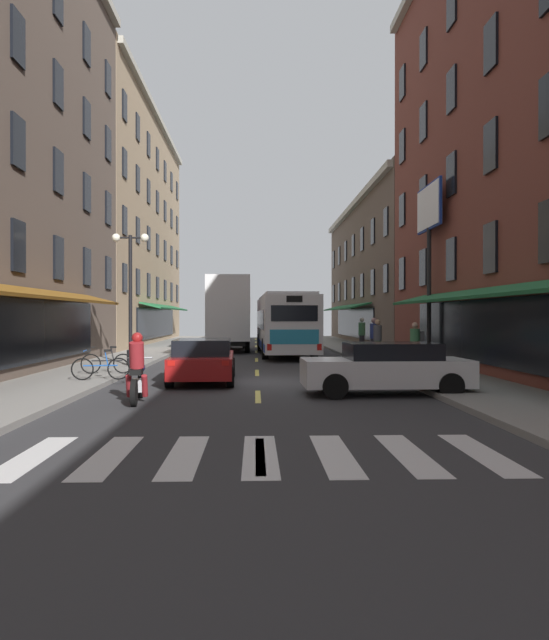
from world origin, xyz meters
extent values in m
cube|color=#333335|center=(0.00, 0.00, -0.05)|extent=(34.80, 80.00, 0.10)
cube|color=#DBCC4C|center=(0.00, -10.00, 0.00)|extent=(0.14, 2.40, 0.01)
cube|color=#DBCC4C|center=(0.00, -3.50, 0.00)|extent=(0.14, 2.40, 0.01)
cube|color=#DBCC4C|center=(0.00, 3.00, 0.00)|extent=(0.14, 2.40, 0.01)
cube|color=#DBCC4C|center=(0.00, 9.50, 0.00)|extent=(0.14, 2.40, 0.01)
cube|color=#DBCC4C|center=(0.00, 16.00, 0.00)|extent=(0.14, 2.40, 0.01)
cube|color=#DBCC4C|center=(0.00, 22.50, 0.00)|extent=(0.14, 2.40, 0.01)
cube|color=#DBCC4C|center=(0.00, 29.00, 0.00)|extent=(0.14, 2.40, 0.01)
cube|color=#DBCC4C|center=(0.00, 35.50, 0.00)|extent=(0.14, 2.40, 0.01)
cube|color=silver|center=(-3.30, -10.00, 0.00)|extent=(0.50, 2.80, 0.01)
cube|color=silver|center=(-2.20, -10.00, 0.00)|extent=(0.50, 2.80, 0.01)
cube|color=silver|center=(-1.10, -10.00, 0.00)|extent=(0.50, 2.80, 0.01)
cube|color=silver|center=(0.00, -10.00, 0.00)|extent=(0.50, 2.80, 0.01)
cube|color=silver|center=(1.10, -10.00, 0.00)|extent=(0.50, 2.80, 0.01)
cube|color=silver|center=(2.20, -10.00, 0.00)|extent=(0.50, 2.80, 0.01)
cube|color=silver|center=(3.30, -10.00, 0.00)|extent=(0.50, 2.80, 0.01)
cube|color=gray|center=(-5.90, 0.00, 0.07)|extent=(3.00, 80.00, 0.14)
cube|color=gray|center=(5.90, 0.00, 0.07)|extent=(3.00, 80.00, 0.14)
cube|color=black|center=(-7.36, 0.00, 1.55)|extent=(0.10, 16.00, 2.10)
cube|color=brown|center=(-6.65, 0.00, 2.75)|extent=(1.38, 14.93, 0.44)
cube|color=black|center=(-7.36, 0.00, 4.20)|extent=(0.10, 1.00, 1.60)
cube|color=black|center=(-7.36, 3.81, 4.20)|extent=(0.10, 1.00, 1.60)
cube|color=black|center=(-7.36, 7.62, 4.20)|extent=(0.10, 1.00, 1.60)
cube|color=black|center=(-7.36, 11.43, 4.20)|extent=(0.10, 1.00, 1.60)
cube|color=black|center=(-7.36, 0.00, 7.40)|extent=(0.10, 1.00, 1.60)
cube|color=black|center=(-7.36, 3.81, 7.40)|extent=(0.10, 1.00, 1.60)
cube|color=black|center=(-7.36, 7.62, 7.40)|extent=(0.10, 1.00, 1.60)
cube|color=black|center=(-7.36, 11.43, 7.40)|extent=(0.10, 1.00, 1.60)
cube|color=black|center=(-7.36, 0.00, 10.60)|extent=(0.10, 1.00, 1.60)
cube|color=black|center=(-7.36, 3.81, 10.60)|extent=(0.10, 1.00, 1.60)
cube|color=black|center=(-7.36, 7.62, 10.60)|extent=(0.10, 1.00, 1.60)
cube|color=black|center=(-7.36, 11.43, 10.60)|extent=(0.10, 1.00, 1.60)
cube|color=black|center=(-7.36, 7.62, 13.80)|extent=(0.10, 1.00, 1.60)
cube|color=black|center=(-7.36, 11.43, 13.80)|extent=(0.10, 1.00, 1.60)
cube|color=#9E8466|center=(-11.40, 26.67, 8.58)|extent=(8.00, 26.57, 17.17)
cube|color=#B2AD9E|center=(-7.30, 26.67, 16.82)|extent=(0.44, 26.07, 0.40)
cube|color=black|center=(-7.36, 26.67, 1.55)|extent=(0.10, 16.00, 2.10)
cube|color=#1E6638|center=(-6.65, 26.67, 2.75)|extent=(1.38, 14.93, 0.44)
cube|color=black|center=(-7.36, 15.24, 4.20)|extent=(0.10, 1.00, 1.60)
cube|color=black|center=(-7.36, 19.05, 4.20)|extent=(0.10, 1.00, 1.60)
cube|color=black|center=(-7.36, 22.86, 4.20)|extent=(0.10, 1.00, 1.60)
cube|color=black|center=(-7.36, 26.67, 4.20)|extent=(0.10, 1.00, 1.60)
cube|color=black|center=(-7.36, 30.48, 4.20)|extent=(0.10, 1.00, 1.60)
cube|color=black|center=(-7.36, 34.29, 4.20)|extent=(0.10, 1.00, 1.60)
cube|color=black|center=(-7.36, 38.10, 4.20)|extent=(0.10, 1.00, 1.60)
cube|color=black|center=(-7.36, 15.24, 7.40)|extent=(0.10, 1.00, 1.60)
cube|color=black|center=(-7.36, 19.05, 7.40)|extent=(0.10, 1.00, 1.60)
cube|color=black|center=(-7.36, 22.86, 7.40)|extent=(0.10, 1.00, 1.60)
cube|color=black|center=(-7.36, 26.67, 7.40)|extent=(0.10, 1.00, 1.60)
cube|color=black|center=(-7.36, 30.48, 7.40)|extent=(0.10, 1.00, 1.60)
cube|color=black|center=(-7.36, 34.29, 7.40)|extent=(0.10, 1.00, 1.60)
cube|color=black|center=(-7.36, 38.10, 7.40)|extent=(0.10, 1.00, 1.60)
cube|color=black|center=(-7.36, 15.24, 10.60)|extent=(0.10, 1.00, 1.60)
cube|color=black|center=(-7.36, 19.05, 10.60)|extent=(0.10, 1.00, 1.60)
cube|color=black|center=(-7.36, 22.86, 10.60)|extent=(0.10, 1.00, 1.60)
cube|color=black|center=(-7.36, 26.67, 10.60)|extent=(0.10, 1.00, 1.60)
cube|color=black|center=(-7.36, 30.48, 10.60)|extent=(0.10, 1.00, 1.60)
cube|color=black|center=(-7.36, 34.29, 10.60)|extent=(0.10, 1.00, 1.60)
cube|color=black|center=(-7.36, 38.10, 10.60)|extent=(0.10, 1.00, 1.60)
cube|color=black|center=(-7.36, 15.24, 13.80)|extent=(0.10, 1.00, 1.60)
cube|color=black|center=(-7.36, 19.05, 13.80)|extent=(0.10, 1.00, 1.60)
cube|color=black|center=(-7.36, 22.86, 13.80)|extent=(0.10, 1.00, 1.60)
cube|color=black|center=(-7.36, 26.67, 13.80)|extent=(0.10, 1.00, 1.60)
cube|color=black|center=(-7.36, 30.48, 13.80)|extent=(0.10, 1.00, 1.60)
cube|color=black|center=(-7.36, 34.29, 13.80)|extent=(0.10, 1.00, 1.60)
cube|color=black|center=(-7.36, 38.10, 13.80)|extent=(0.10, 1.00, 1.60)
cube|color=black|center=(7.36, 0.00, 1.55)|extent=(0.10, 16.00, 2.10)
cube|color=#1E6638|center=(6.65, 0.00, 2.75)|extent=(1.38, 14.93, 0.44)
cube|color=black|center=(7.36, -3.81, 4.20)|extent=(0.10, 1.00, 1.60)
cube|color=black|center=(7.36, 0.00, 4.20)|extent=(0.10, 1.00, 1.60)
cube|color=black|center=(7.36, 3.81, 4.20)|extent=(0.10, 1.00, 1.60)
cube|color=black|center=(7.36, 7.62, 4.20)|extent=(0.10, 1.00, 1.60)
cube|color=black|center=(7.36, 11.43, 4.20)|extent=(0.10, 1.00, 1.60)
cube|color=black|center=(7.36, 0.00, 7.40)|extent=(0.10, 1.00, 1.60)
cube|color=black|center=(7.36, 3.81, 7.40)|extent=(0.10, 1.00, 1.60)
cube|color=black|center=(7.36, 7.62, 7.40)|extent=(0.10, 1.00, 1.60)
cube|color=black|center=(7.36, 11.43, 7.40)|extent=(0.10, 1.00, 1.60)
cube|color=black|center=(7.36, 0.00, 10.60)|extent=(0.10, 1.00, 1.60)
cube|color=black|center=(7.36, 3.81, 10.60)|extent=(0.10, 1.00, 1.60)
cube|color=black|center=(7.36, 7.62, 10.60)|extent=(0.10, 1.00, 1.60)
cube|color=black|center=(7.36, 11.43, 10.60)|extent=(0.10, 1.00, 1.60)
cube|color=black|center=(7.36, 3.81, 13.80)|extent=(0.10, 1.00, 1.60)
cube|color=black|center=(7.36, 7.62, 13.80)|extent=(0.10, 1.00, 1.60)
cube|color=black|center=(7.36, 11.43, 13.80)|extent=(0.10, 1.00, 1.60)
cube|color=brown|center=(11.40, 26.67, 5.34)|extent=(8.00, 26.57, 10.68)
cube|color=#B2AD9E|center=(7.30, 26.67, 10.33)|extent=(0.44, 26.07, 0.40)
cube|color=black|center=(7.36, 26.67, 1.55)|extent=(0.10, 16.00, 2.10)
cube|color=#1E6638|center=(6.65, 26.67, 2.75)|extent=(1.38, 14.93, 0.44)
cube|color=black|center=(7.36, 15.24, 4.20)|extent=(0.10, 1.00, 1.60)
cube|color=black|center=(7.36, 19.05, 4.20)|extent=(0.10, 1.00, 1.60)
cube|color=black|center=(7.36, 22.86, 4.20)|extent=(0.10, 1.00, 1.60)
cube|color=black|center=(7.36, 26.67, 4.20)|extent=(0.10, 1.00, 1.60)
cube|color=black|center=(7.36, 30.48, 4.20)|extent=(0.10, 1.00, 1.60)
cube|color=black|center=(7.36, 34.29, 4.20)|extent=(0.10, 1.00, 1.60)
cube|color=black|center=(7.36, 38.10, 4.20)|extent=(0.10, 1.00, 1.60)
cube|color=black|center=(7.36, 15.24, 7.40)|extent=(0.10, 1.00, 1.60)
cube|color=black|center=(7.36, 19.05, 7.40)|extent=(0.10, 1.00, 1.60)
cube|color=black|center=(7.36, 22.86, 7.40)|extent=(0.10, 1.00, 1.60)
cube|color=black|center=(7.36, 26.67, 7.40)|extent=(0.10, 1.00, 1.60)
cube|color=black|center=(7.36, 30.48, 7.40)|extent=(0.10, 1.00, 1.60)
cube|color=black|center=(7.36, 34.29, 7.40)|extent=(0.10, 1.00, 1.60)
cube|color=black|center=(7.36, 38.10, 7.40)|extent=(0.10, 1.00, 1.60)
cylinder|color=black|center=(7.05, 5.67, 2.90)|extent=(0.18, 0.18, 5.52)
cylinder|color=black|center=(7.05, 5.67, 0.26)|extent=(0.40, 0.40, 0.24)
cube|color=navy|center=(7.05, 5.67, 6.51)|extent=(0.10, 3.16, 1.86)
cube|color=white|center=(6.99, 5.67, 6.51)|extent=(0.04, 3.00, 1.70)
cube|color=white|center=(7.11, 5.67, 6.51)|extent=(0.04, 3.00, 1.70)
cube|color=white|center=(1.49, 13.10, 1.69)|extent=(2.85, 11.40, 2.67)
cube|color=silver|center=(1.49, 13.10, 3.08)|extent=(2.62, 10.19, 0.16)
cube|color=black|center=(1.48, 13.40, 1.87)|extent=(2.83, 9.00, 0.96)
cube|color=#193899|center=(1.49, 13.10, 0.60)|extent=(2.87, 11.00, 0.36)
cube|color=black|center=(1.34, 18.73, 1.87)|extent=(2.25, 0.18, 1.10)
cube|color=black|center=(1.64, 7.48, 2.18)|extent=(2.05, 0.17, 0.70)
cube|color=teal|center=(1.64, 7.47, 1.15)|extent=(2.15, 0.16, 0.64)
cube|color=black|center=(1.64, 7.47, 2.80)|extent=(0.70, 0.12, 0.28)
cube|color=red|center=(0.55, 7.43, 0.70)|extent=(0.20, 0.09, 0.28)
cube|color=red|center=(2.74, 7.49, 0.70)|extent=(0.20, 0.09, 0.28)
cylinder|color=black|center=(0.22, 16.74, 0.50)|extent=(0.33, 1.01, 1.00)
cylinder|color=black|center=(2.57, 16.80, 0.50)|extent=(0.33, 1.01, 1.00)
cylinder|color=black|center=(0.40, 9.91, 0.50)|extent=(0.33, 1.01, 1.00)
cylinder|color=black|center=(2.75, 9.97, 0.50)|extent=(0.33, 1.01, 1.00)
cube|color=#B21E19|center=(-1.84, 19.92, 1.55)|extent=(2.40, 2.20, 2.40)
cube|color=black|center=(-1.89, 20.93, 2.40)|extent=(2.00, 0.20, 0.80)
cube|color=silver|center=(-1.66, 16.11, 2.50)|extent=(2.66, 5.64, 3.59)
cube|color=maroon|center=(-0.44, 16.17, 2.68)|extent=(0.22, 3.32, 0.90)
cube|color=black|center=(-1.71, 17.15, 0.55)|extent=(2.24, 7.31, 0.24)
cylinder|color=black|center=(-2.93, 19.67, 0.45)|extent=(0.32, 0.91, 0.90)
cylinder|color=black|center=(-0.74, 19.77, 0.45)|extent=(0.32, 0.91, 0.90)
cylinder|color=black|center=(-2.72, 15.23, 0.45)|extent=(0.32, 0.91, 0.90)
cylinder|color=black|center=(-0.52, 15.33, 0.45)|extent=(0.32, 0.91, 0.90)
cube|color=silver|center=(3.31, -3.21, 0.58)|extent=(4.33, 1.94, 0.69)
cube|color=black|center=(3.49, -3.20, 1.12)|extent=(2.35, 1.74, 0.45)
cube|color=red|center=(5.46, -3.91, 0.83)|extent=(0.06, 0.20, 0.14)
cube|color=red|center=(5.42, -2.42, 0.83)|extent=(0.06, 0.20, 0.14)
cylinder|color=black|center=(1.89, -4.11, 0.32)|extent=(0.64, 0.23, 0.64)
cylinder|color=black|center=(1.85, -2.36, 0.32)|extent=(0.64, 0.23, 0.64)
cylinder|color=black|center=(4.78, -4.05, 0.32)|extent=(0.64, 0.23, 0.64)
cylinder|color=black|center=(4.74, -2.30, 0.32)|extent=(0.64, 0.23, 0.64)
cube|color=navy|center=(-1.81, 28.42, 0.58)|extent=(1.88, 4.35, 0.69)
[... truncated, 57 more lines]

